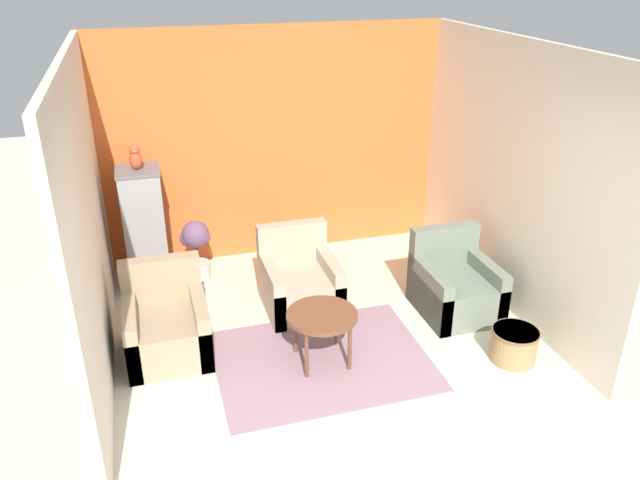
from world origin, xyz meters
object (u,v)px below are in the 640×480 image
at_px(coffee_table, 322,319).
at_px(wicker_basket, 514,344).
at_px(birdcage, 145,229).
at_px(armchair_middle, 300,284).
at_px(armchair_right, 455,287).
at_px(armchair_left, 167,327).
at_px(parrot, 135,157).
at_px(potted_plant, 196,245).

height_order(coffee_table, wicker_basket, coffee_table).
bearing_deg(birdcage, wicker_basket, -38.13).
bearing_deg(armchair_middle, birdcage, 146.49).
height_order(birdcage, wicker_basket, birdcage).
height_order(coffee_table, armchair_right, armchair_right).
height_order(armchair_left, wicker_basket, armchair_left).
distance_m(birdcage, wicker_basket, 3.92).
bearing_deg(coffee_table, armchair_middle, 86.96).
height_order(parrot, wicker_basket, parrot).
bearing_deg(armchair_left, coffee_table, -22.59).
relative_size(armchair_middle, potted_plant, 1.17).
xyz_separation_m(armchair_left, birdcage, (-0.10, 1.40, 0.39)).
height_order(armchair_middle, potted_plant, armchair_middle).
height_order(armchair_left, parrot, parrot).
relative_size(coffee_table, potted_plant, 0.89).
bearing_deg(armchair_middle, coffee_table, -93.04).
xyz_separation_m(armchair_middle, potted_plant, (-0.94, 0.90, 0.16)).
relative_size(parrot, potted_plant, 0.39).
bearing_deg(armchair_middle, wicker_basket, -41.86).
distance_m(armchair_middle, birdcage, 1.79).
relative_size(armchair_right, birdcage, 0.62).
height_order(armchair_left, armchair_right, same).
xyz_separation_m(armchair_left, parrot, (-0.10, 1.40, 1.18)).
height_order(parrot, potted_plant, parrot).
relative_size(parrot, wicker_basket, 0.64).
relative_size(armchair_right, armchair_middle, 1.00).
xyz_separation_m(coffee_table, armchair_right, (1.54, 0.46, -0.18)).
bearing_deg(armchair_right, birdcage, 153.32).
xyz_separation_m(armchair_left, armchair_middle, (1.36, 0.43, 0.00)).
bearing_deg(birdcage, armchair_middle, -33.51).
bearing_deg(birdcage, coffee_table, -54.12).
bearing_deg(armchair_right, armchair_left, 178.32).
bearing_deg(armchair_middle, parrot, 146.43).
relative_size(armchair_left, birdcage, 0.62).
relative_size(coffee_table, armchair_left, 0.76).
distance_m(coffee_table, potted_plant, 2.07).
xyz_separation_m(coffee_table, potted_plant, (-0.88, 1.88, -0.02)).
xyz_separation_m(birdcage, parrot, (-0.00, 0.00, 0.80)).
bearing_deg(potted_plant, parrot, 172.84).
bearing_deg(armchair_right, coffee_table, -163.36).
xyz_separation_m(birdcage, wicker_basket, (3.06, -2.40, -0.49)).
bearing_deg(armchair_right, potted_plant, 149.71).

